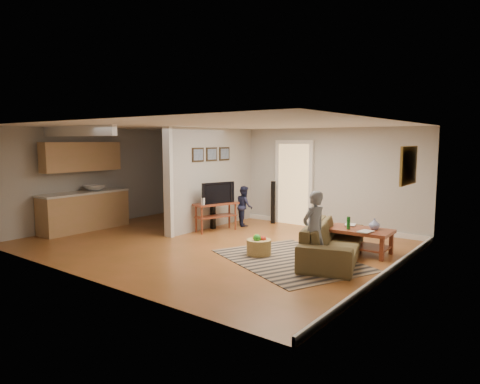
% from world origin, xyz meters
% --- Properties ---
extents(ground, '(7.50, 7.50, 0.00)m').
position_xyz_m(ground, '(0.00, 0.00, 0.00)').
color(ground, brown).
rests_on(ground, ground).
extents(room_shell, '(7.54, 6.02, 2.52)m').
position_xyz_m(room_shell, '(-1.07, 0.43, 1.46)').
color(room_shell, beige).
rests_on(room_shell, ground).
extents(area_rug, '(3.23, 2.87, 0.01)m').
position_xyz_m(area_rug, '(2.00, -0.13, 0.01)').
color(area_rug, black).
rests_on(area_rug, ground).
extents(sofa, '(1.55, 2.50, 0.68)m').
position_xyz_m(sofa, '(2.60, 0.40, 0.00)').
color(sofa, '#4E4727').
rests_on(sofa, ground).
extents(coffee_table, '(1.25, 0.75, 0.73)m').
position_xyz_m(coffee_table, '(2.82, 1.13, 0.38)').
color(coffee_table, maroon).
rests_on(coffee_table, ground).
extents(tv_console, '(0.73, 1.17, 0.95)m').
position_xyz_m(tv_console, '(-0.74, 1.02, 0.63)').
color(tv_console, maroon).
rests_on(tv_console, ground).
extents(speaker_left, '(0.11, 0.11, 1.00)m').
position_xyz_m(speaker_left, '(-1.00, 1.20, 0.50)').
color(speaker_left, black).
rests_on(speaker_left, ground).
extents(speaker_right, '(0.15, 0.15, 1.12)m').
position_xyz_m(speaker_right, '(-0.18, 2.70, 0.56)').
color(speaker_right, black).
rests_on(speaker_right, ground).
extents(toy_basket, '(0.47, 0.47, 0.42)m').
position_xyz_m(toy_basket, '(1.34, -0.18, 0.17)').
color(toy_basket, olive).
rests_on(toy_basket, ground).
extents(child, '(0.44, 0.56, 1.34)m').
position_xyz_m(child, '(2.56, -0.31, 0.00)').
color(child, slate).
rests_on(child, ground).
extents(toddler, '(0.63, 0.63, 1.03)m').
position_xyz_m(toddler, '(-0.60, 1.98, 0.00)').
color(toddler, '#1D213E').
rests_on(toddler, ground).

